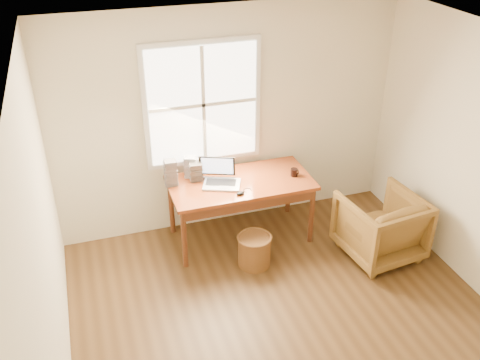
% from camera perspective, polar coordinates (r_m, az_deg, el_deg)
% --- Properties ---
extents(room_shell, '(4.04, 4.54, 2.64)m').
position_cam_1_polar(room_shell, '(4.36, 6.47, -3.85)').
color(room_shell, '#4F351B').
rests_on(room_shell, ground).
extents(desk, '(1.60, 0.80, 0.04)m').
position_cam_1_polar(desk, '(5.97, 0.05, -0.29)').
color(desk, brown).
rests_on(desk, room_shell).
extents(armchair, '(0.88, 0.90, 0.74)m').
position_cam_1_polar(armchair, '(6.09, 14.75, -4.76)').
color(armchair, brown).
rests_on(armchair, room_shell).
extents(wicker_stool, '(0.44, 0.44, 0.35)m').
position_cam_1_polar(wicker_stool, '(5.85, 1.54, -7.54)').
color(wicker_stool, brown).
rests_on(wicker_stool, room_shell).
extents(laptop, '(0.51, 0.52, 0.29)m').
position_cam_1_polar(laptop, '(5.82, -1.98, 0.66)').
color(laptop, silver).
rests_on(laptop, desk).
extents(mouse, '(0.11, 0.08, 0.03)m').
position_cam_1_polar(mouse, '(5.70, 0.05, -1.43)').
color(mouse, black).
rests_on(mouse, desk).
extents(coffee_mug, '(0.09, 0.09, 0.09)m').
position_cam_1_polar(coffee_mug, '(6.08, 5.79, 0.82)').
color(coffee_mug, black).
rests_on(coffee_mug, desk).
extents(cd_stack_a, '(0.16, 0.15, 0.25)m').
position_cam_1_polar(cd_stack_a, '(6.02, -5.30, 1.44)').
color(cd_stack_a, silver).
rests_on(cd_stack_a, desk).
extents(cd_stack_b, '(0.14, 0.13, 0.21)m').
position_cam_1_polar(cd_stack_b, '(5.96, -4.73, 0.90)').
color(cd_stack_b, '#242328').
rests_on(cd_stack_b, desk).
extents(cd_stack_c, '(0.14, 0.12, 0.30)m').
position_cam_1_polar(cd_stack_c, '(5.87, -7.41, 0.76)').
color(cd_stack_c, '#93949F').
rests_on(cd_stack_c, desk).
extents(cd_stack_d, '(0.15, 0.13, 0.18)m').
position_cam_1_polar(cd_stack_d, '(6.13, -4.48, 1.63)').
color(cd_stack_d, silver).
rests_on(cd_stack_d, desk).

